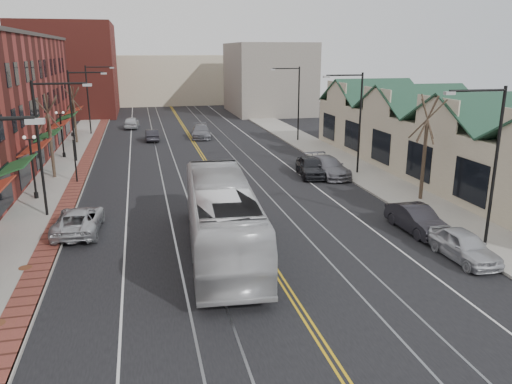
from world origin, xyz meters
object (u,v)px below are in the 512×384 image
transit_bus (222,217)px  parked_car_c (328,167)px  parked_car_a (464,246)px  parked_car_b (417,219)px  parked_suv (79,220)px  parked_car_d (311,167)px

transit_bus → parked_car_c: (10.84, 13.63, -1.04)m
parked_car_a → parked_car_b: 4.01m
parked_suv → parked_car_d: parked_car_d is taller
parked_car_c → parked_car_b: bearing=-94.4°
parked_suv → parked_car_c: 20.30m
parked_car_b → parked_car_d: parked_car_d is taller
parked_suv → parked_car_d: bearing=-148.0°
transit_bus → parked_car_a: size_ratio=3.09×
parked_suv → parked_car_a: size_ratio=1.21×
parked_suv → parked_car_b: 18.77m
parked_car_b → parked_car_d: size_ratio=0.95×
transit_bus → parked_car_c: transit_bus is taller
parked_car_b → parked_car_c: (-0.17, 13.26, 0.05)m
parked_car_b → parked_car_c: 13.26m
parked_car_b → parked_car_d: 13.61m
transit_bus → parked_car_b: bearing=-173.9°
parked_suv → parked_car_b: (18.30, -4.15, 0.02)m
transit_bus → parked_suv: transit_bus is taller
transit_bus → parked_car_d: size_ratio=2.77×
transit_bus → parked_car_d: (9.50, 13.89, -1.02)m
transit_bus → parked_suv: 8.65m
parked_suv → parked_car_d: size_ratio=1.08×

